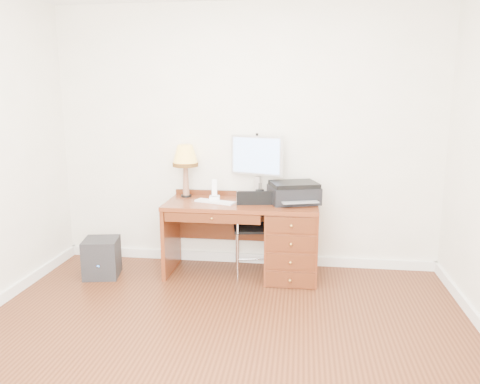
# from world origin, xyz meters

# --- Properties ---
(ground) EXTENTS (4.00, 4.00, 0.00)m
(ground) POSITION_xyz_m (0.00, 0.00, 0.00)
(ground) COLOR #401E0E
(ground) RESTS_ON ground
(room_shell) EXTENTS (4.00, 4.00, 4.00)m
(room_shell) POSITION_xyz_m (0.00, 0.63, 0.05)
(room_shell) COLOR white
(room_shell) RESTS_ON ground
(desk) EXTENTS (1.50, 0.67, 0.75)m
(desk) POSITION_xyz_m (0.32, 1.40, 0.41)
(desk) COLOR maroon
(desk) RESTS_ON ground
(monitor) EXTENTS (0.54, 0.26, 0.64)m
(monitor) POSITION_xyz_m (0.11, 1.63, 1.15)
(monitor) COLOR silver
(monitor) RESTS_ON desk
(keyboard) EXTENTS (0.42, 0.24, 0.02)m
(keyboard) POSITION_xyz_m (-0.26, 1.36, 0.76)
(keyboard) COLOR white
(keyboard) RESTS_ON desk
(mouse_pad) EXTENTS (0.22, 0.22, 0.04)m
(mouse_pad) POSITION_xyz_m (0.42, 1.34, 0.76)
(mouse_pad) COLOR black
(mouse_pad) RESTS_ON desk
(printer) EXTENTS (0.55, 0.48, 0.21)m
(printer) POSITION_xyz_m (0.51, 1.45, 0.85)
(printer) COLOR black
(printer) RESTS_ON desk
(leg_lamp) EXTENTS (0.26, 0.26, 0.54)m
(leg_lamp) POSITION_xyz_m (-0.61, 1.58, 1.15)
(leg_lamp) COLOR black
(leg_lamp) RESTS_ON desk
(phone) EXTENTS (0.11, 0.11, 0.21)m
(phone) POSITION_xyz_m (-0.28, 1.45, 0.81)
(phone) COLOR white
(phone) RESTS_ON desk
(pen_cup) EXTENTS (0.09, 0.09, 0.11)m
(pen_cup) POSITION_xyz_m (0.17, 1.51, 0.80)
(pen_cup) COLOR black
(pen_cup) RESTS_ON desk
(chair) EXTENTS (0.48, 0.48, 0.88)m
(chair) POSITION_xyz_m (0.12, 1.43, 0.54)
(chair) COLOR black
(chair) RESTS_ON ground
(equipment_box) EXTENTS (0.39, 0.39, 0.39)m
(equipment_box) POSITION_xyz_m (-1.38, 1.16, 0.19)
(equipment_box) COLOR black
(equipment_box) RESTS_ON ground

